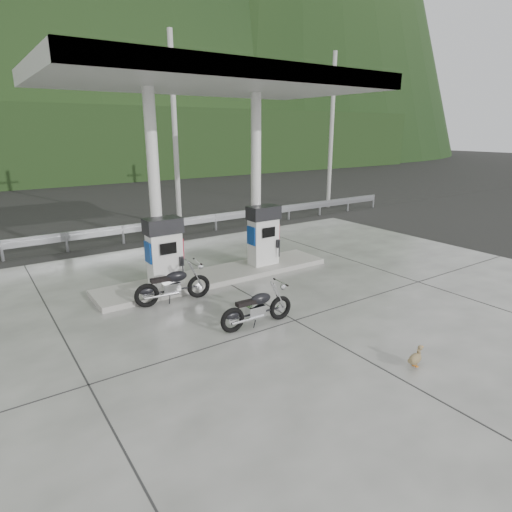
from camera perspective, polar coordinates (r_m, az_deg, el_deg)
ground at (r=10.53m, az=1.74°, el=-6.77°), size 160.00×160.00×0.00m
forecourt_apron at (r=10.52m, az=1.74°, el=-6.72°), size 18.00×14.00×0.02m
pump_island at (r=12.46m, az=-5.05°, el=-2.60°), size 7.00×1.40×0.15m
gas_pump_left at (r=11.51m, az=-12.11°, el=0.57°), size 0.95×0.55×1.80m
gas_pump_right at (r=13.01m, az=0.99°, el=2.77°), size 0.95×0.55×1.80m
canopy_column_left at (r=11.56m, az=-13.36°, el=8.67°), size 0.30×0.30×5.00m
canopy_column_right at (r=13.05m, az=-0.00°, el=9.95°), size 0.30×0.30×5.00m
canopy_roof at (r=11.84m, az=-5.74°, el=22.30°), size 8.50×5.00×0.40m
guardrail at (r=17.15m, az=-14.23°, el=4.40°), size 26.00×0.16×1.42m
road at (r=20.55m, az=-17.55°, el=4.07°), size 60.00×7.00×0.01m
utility_pole_b at (r=18.94m, az=-10.75°, el=15.75°), size 0.22×0.22×8.00m
utility_pole_c at (r=24.06m, az=10.02°, el=15.89°), size 0.22×0.22×8.00m
tree_band at (r=38.24m, az=-26.52°, el=13.10°), size 80.00×6.00×6.00m
forested_hills at (r=68.16m, az=-30.11°, el=10.84°), size 100.00×40.00×140.00m
motorcycle_left at (r=10.80m, az=-10.99°, el=-3.92°), size 1.86×0.76×0.85m
motorcycle_right at (r=9.37m, az=0.16°, el=-7.02°), size 1.69×0.60×0.79m
duck at (r=8.44m, az=20.43°, el=-12.76°), size 0.45×0.20×0.31m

